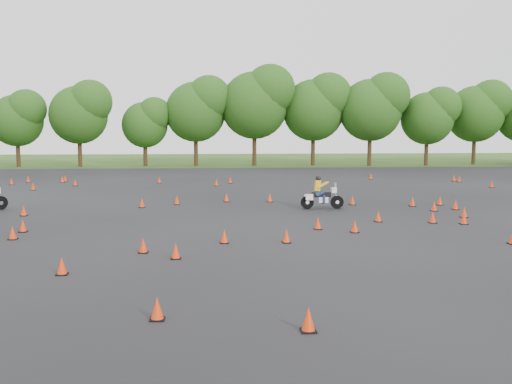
# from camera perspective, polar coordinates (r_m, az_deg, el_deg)

# --- Properties ---
(ground) EXTENTS (140.00, 140.00, 0.00)m
(ground) POSITION_cam_1_polar(r_m,az_deg,el_deg) (20.45, 0.89, -4.57)
(ground) COLOR #2D5119
(ground) RESTS_ON ground
(asphalt_pad) EXTENTS (62.00, 62.00, 0.00)m
(asphalt_pad) POSITION_cam_1_polar(r_m,az_deg,el_deg) (26.35, -0.35, -2.11)
(asphalt_pad) COLOR black
(asphalt_pad) RESTS_ON ground
(treeline) EXTENTS (86.67, 32.62, 11.07)m
(treeline) POSITION_cam_1_polar(r_m,az_deg,el_deg) (55.24, 0.23, 7.16)
(treeline) COLOR #254C15
(treeline) RESTS_ON ground
(traffic_cones) EXTENTS (32.68, 32.85, 0.45)m
(traffic_cones) POSITION_cam_1_polar(r_m,az_deg,el_deg) (25.74, 0.71, -1.80)
(traffic_cones) COLOR red
(traffic_cones) RESTS_ON asphalt_pad
(rider_yellow) EXTENTS (2.10, 0.66, 1.61)m
(rider_yellow) POSITION_cam_1_polar(r_m,az_deg,el_deg) (27.79, 6.66, -0.04)
(rider_yellow) COLOR #F7A515
(rider_yellow) RESTS_ON ground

